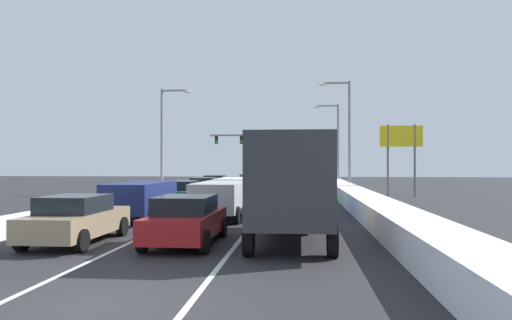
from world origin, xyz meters
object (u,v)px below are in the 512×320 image
Objects in this scene: sedan_black_right_lane_fifth at (296,183)px; street_lamp_right_mid at (335,138)px; suv_navy_left_lane_second at (141,197)px; box_truck_right_lane_nearest at (292,183)px; sedan_charcoal_left_lane_fourth at (205,188)px; roadside_sign_right at (401,144)px; sedan_tan_left_lane_nearest at (76,219)px; street_lamp_left_mid at (166,131)px; sedan_maroon_center_lane_fourth at (251,189)px; sedan_black_left_lane_fifth at (216,184)px; traffic_light_gantry at (280,144)px; street_lamp_right_near at (346,127)px; suv_silver_center_lane_second at (220,197)px; suv_white_center_lane_third at (236,189)px; sedan_charcoal_right_lane_fourth at (298,187)px; sedan_red_center_lane_nearest at (186,220)px; suv_green_right_lane_third at (293,187)px; suv_navy_right_lane_second at (293,195)px; sedan_green_left_lane_third at (181,194)px; suv_gray_center_lane_fifth at (255,181)px.

street_lamp_right_mid is at bearing 62.90° from sedan_black_right_lane_fifth.
suv_navy_left_lane_second is (-6.65, -21.58, 0.25)m from sedan_black_right_lane_fifth.
box_truck_right_lane_nearest is 26.95m from sedan_black_right_lane_fifth.
sedan_charcoal_left_lane_fourth is 0.82× the size of roadside_sign_right.
sedan_tan_left_lane_nearest is 25.80m from street_lamp_left_mid.
sedan_maroon_center_lane_fourth is 8.39m from sedan_black_left_lane_fifth.
traffic_light_gantry is 1.49× the size of street_lamp_right_near.
suv_white_center_lane_third is at bearing 91.33° from suv_silver_center_lane_second.
sedan_red_center_lane_nearest is at bearing -99.04° from sedan_charcoal_right_lane_fourth.
suv_navy_right_lane_second is at bearing -89.04° from suv_green_right_lane_third.
sedan_maroon_center_lane_fourth is (-3.31, -2.64, 0.00)m from sedan_charcoal_right_lane_fourth.
sedan_green_left_lane_third is at bearing 88.72° from suv_navy_left_lane_second.
suv_gray_center_lane_fifth is at bearing 4.15° from street_lamp_left_mid.
suv_gray_center_lane_fifth is 8.64m from street_lamp_left_mid.
sedan_maroon_center_lane_fourth is at bearing -92.58° from traffic_light_gantry.
street_lamp_left_mid is at bearing -163.12° from sedan_black_left_lane_fifth.
sedan_black_left_lane_fifth is 6.16m from street_lamp_left_mid.
box_truck_right_lane_nearest is 19.76m from sedan_charcoal_left_lane_fourth.
street_lamp_right_mid is (5.94, -7.36, 0.26)m from traffic_light_gantry.
suv_navy_right_lane_second is at bearing 19.15° from suv_navy_left_lane_second.
suv_navy_right_lane_second is 3.68m from suv_silver_center_lane_second.
traffic_light_gantry is at bearing 116.41° from roadside_sign_right.
street_lamp_right_near is at bearing -70.40° from traffic_light_gantry.
sedan_green_left_lane_third is at bearing -129.72° from street_lamp_right_near.
sedan_charcoal_left_lane_fourth is (0.07, 6.55, 0.00)m from sedan_green_left_lane_third.
street_lamp_left_mid is (-11.19, 3.59, 4.48)m from sedan_charcoal_right_lane_fourth.
suv_green_right_lane_third is at bearing 70.70° from suv_silver_center_lane_second.
street_lamp_right_mid reaches higher than sedan_charcoal_right_lane_fourth.
suv_navy_left_lane_second is at bearing -116.14° from suv_white_center_lane_third.
suv_white_center_lane_third is at bearing -92.62° from traffic_light_gantry.
roadside_sign_right is at bearing -13.45° from sedan_black_left_lane_fifth.
suv_white_center_lane_third is 15.47m from street_lamp_right_near.
street_lamp_right_near is at bearing -88.94° from street_lamp_right_mid.
sedan_red_center_lane_nearest is 7.03m from suv_navy_left_lane_second.
sedan_charcoal_right_lane_fourth is 0.92× the size of suv_gray_center_lane_fifth.
suv_white_center_lane_third is at bearing 90.88° from sedan_red_center_lane_nearest.
street_lamp_right_near is at bearing 67.20° from sedan_tan_left_lane_nearest.
suv_gray_center_lane_fifth is (-0.09, 12.65, 0.00)m from suv_white_center_lane_third.
street_lamp_left_mid reaches higher than box_truck_right_lane_nearest.
sedan_green_left_lane_third is 6.55m from sedan_charcoal_left_lane_fourth.
street_lamp_right_mid reaches higher than sedan_black_right_lane_fifth.
traffic_light_gantry is (4.54, 30.03, 4.12)m from sedan_green_left_lane_third.
suv_navy_left_lane_second is (-6.78, 5.35, -0.88)m from box_truck_right_lane_nearest.
street_lamp_right_near reaches higher than street_lamp_left_mid.
roadside_sign_right is (4.09, -12.83, -1.13)m from street_lamp_right_mid.
suv_navy_right_lane_second is 0.35× the size of traffic_light_gantry.
box_truck_right_lane_nearest is at bearing -70.57° from sedan_charcoal_left_lane_fourth.
suv_navy_left_lane_second is (-3.32, -6.77, 0.00)m from suv_white_center_lane_third.
suv_navy_left_lane_second is at bearing -107.12° from sedan_black_right_lane_fifth.
street_lamp_left_mid is (-7.79, 24.96, 4.48)m from sedan_red_center_lane_nearest.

